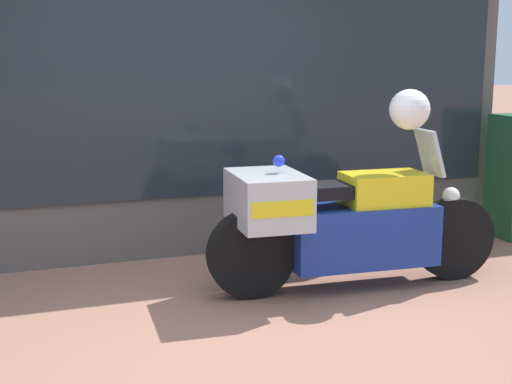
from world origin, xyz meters
TOP-DOWN VIEW (x-y plane):
  - ground_plane at (0.00, 0.00)m, footprint 60.00×60.00m
  - shop_building at (-0.37, 2.00)m, footprint 6.57×0.55m
  - window_display at (0.30, 2.03)m, footprint 5.38×0.30m
  - paramedic_motorcycle at (0.91, 0.51)m, footprint 2.36×0.76m
  - white_helmet at (1.48, 0.47)m, footprint 0.31×0.31m

SIDE VIEW (x-z plane):
  - ground_plane at x=0.00m, z-range 0.00..0.00m
  - window_display at x=0.30m, z-range -0.46..1.35m
  - paramedic_motorcycle at x=0.91m, z-range -0.07..1.16m
  - white_helmet at x=1.48m, z-range 1.22..1.53m
  - shop_building at x=-0.37m, z-range 0.01..3.48m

